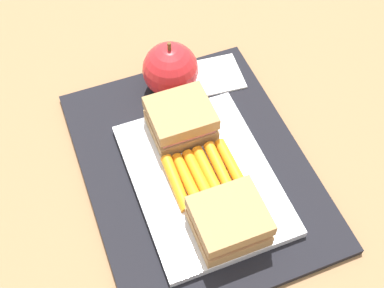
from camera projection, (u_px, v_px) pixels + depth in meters
ground_plane at (195, 170)px, 0.65m from camera, size 2.40×2.40×0.00m
lunchbag_mat at (195, 168)px, 0.65m from camera, size 0.36×0.28×0.01m
food_tray at (203, 179)px, 0.62m from camera, size 0.23×0.17×0.01m
sandwich_half_left at (229, 221)px, 0.56m from camera, size 0.07×0.08×0.04m
sandwich_half_right at (181, 119)px, 0.64m from camera, size 0.07×0.08×0.04m
carrot_sticks_bundle at (203, 173)px, 0.61m from camera, size 0.08×0.09×0.02m
apple at (170, 70)px, 0.69m from camera, size 0.08×0.08×0.09m
paper_napkin at (217, 75)px, 0.73m from camera, size 0.08×0.08×0.00m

